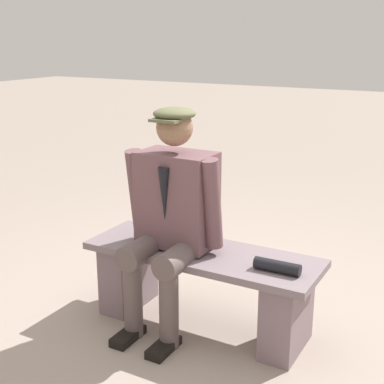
% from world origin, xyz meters
% --- Properties ---
extents(ground_plane, '(30.00, 30.00, 0.00)m').
position_xyz_m(ground_plane, '(0.00, 0.00, 0.00)').
color(ground_plane, gray).
extents(bench, '(1.40, 0.48, 0.48)m').
position_xyz_m(bench, '(0.00, 0.00, 0.29)').
color(bench, slate).
rests_on(bench, ground).
extents(seated_man, '(0.61, 0.62, 1.32)m').
position_xyz_m(seated_man, '(0.17, 0.06, 0.73)').
color(seated_man, brown).
rests_on(seated_man, ground).
extents(rolled_magazine, '(0.25, 0.07, 0.07)m').
position_xyz_m(rolled_magazine, '(-0.49, 0.07, 0.52)').
color(rolled_magazine, black).
rests_on(rolled_magazine, bench).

